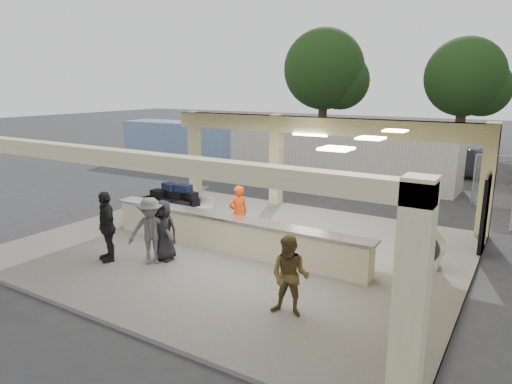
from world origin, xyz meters
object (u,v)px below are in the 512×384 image
Objects in this scene: baggage_counter at (230,234)px; luggage_cart at (173,201)px; drum_fan at (427,247)px; passenger_d at (163,230)px; baggage_handler at (238,213)px; passenger_c at (151,231)px; passenger_a at (290,276)px; car_dark at (479,164)px; container_white at (337,157)px; passenger_b at (107,226)px; container_blue at (193,143)px.

luggage_cart is (-3.27, 1.32, 0.21)m from baggage_counter.
drum_fan is at bearing 4.80° from luggage_cart.
baggage_counter is 3.59× the size of luggage_cart.
baggage_counter reaches higher than drum_fan.
passenger_d reaches higher than baggage_counter.
passenger_c is at bearing 15.37° from baggage_handler.
passenger_c is (-4.31, 0.56, 0.05)m from passenger_a.
passenger_a is 17.64m from car_dark.
passenger_a is at bearing -28.00° from luggage_cart.
passenger_d is (-1.12, -1.46, 0.32)m from baggage_counter.
car_dark is (-0.30, 13.50, 0.12)m from drum_fan.
passenger_a is 4.31m from passenger_d.
container_white is at bearing 135.37° from drum_fan.
baggage_handler reaches higher than drum_fan.
passenger_d is (-0.78, -2.35, -0.02)m from baggage_handler.
passenger_c is (2.05, -3.13, 0.17)m from luggage_cart.
luggage_cart is at bearing 114.05° from passenger_d.
baggage_counter is 3.29m from passenger_b.
baggage_handler is (2.93, -0.42, 0.13)m from luggage_cart.
passenger_c is 17.97m from car_dark.
container_white reaches higher than passenger_d.
drum_fan is 18.71m from container_blue.
container_blue is (-9.69, 13.53, 0.23)m from passenger_c.
baggage_handler is 2.85m from passenger_c.
drum_fan is 0.59× the size of baggage_handler.
passenger_b is (0.92, -3.57, 0.23)m from luggage_cart.
car_dark reaches higher than drum_fan.
drum_fan is 0.60× the size of passenger_d.
baggage_handler is at bearing 29.56° from passenger_c.
baggage_counter is at bearing -49.52° from container_blue.
drum_fan is 0.10× the size of container_blue.
passenger_d is at bearing 15.02° from baggage_handler.
baggage_counter is 1.87m from passenger_d.
baggage_handler reaches higher than passenger_d.
car_dark is at bearing 103.13° from drum_fan.
passenger_b is at bearing -160.70° from passenger_d.
container_blue is (-15.79, 10.02, 0.59)m from drum_fan.
passenger_d is at bearing -140.40° from drum_fan.
luggage_cart is at bearing -64.78° from baggage_handler.
passenger_d is (-4.21, 0.92, -0.02)m from passenger_a.
luggage_cart is 1.23× the size of passenger_b.
baggage_handler is at bearing -159.41° from drum_fan.
passenger_b reaches higher than passenger_c.
passenger_c is 0.39× the size of car_dark.
container_white reaches higher than drum_fan.
container_white is (-0.06, 12.81, 0.24)m from passenger_c.
passenger_d is 16.42m from container_blue.
passenger_d is 0.14× the size of container_white.
passenger_a is at bearing -70.72° from container_white.
car_dark is 0.48× the size of container_blue.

